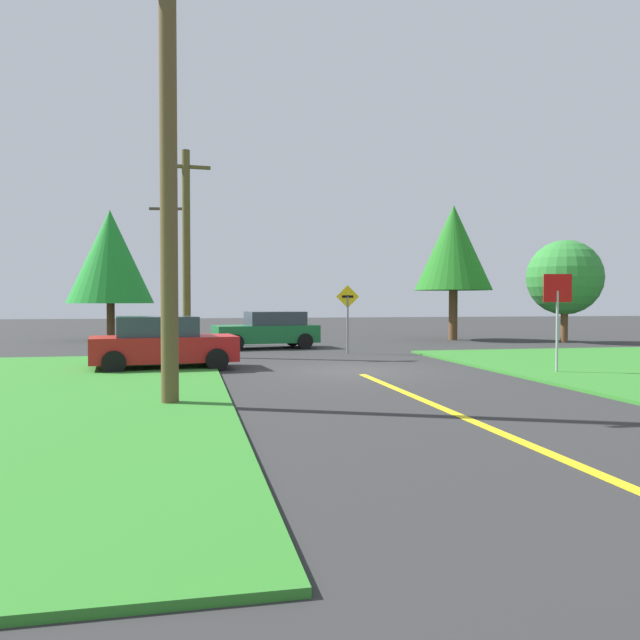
% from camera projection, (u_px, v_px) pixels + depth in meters
% --- Properties ---
extents(ground_plane, '(120.00, 120.00, 0.00)m').
position_uv_depth(ground_plane, '(354.00, 371.00, 18.97)').
color(ground_plane, '#2E2E2E').
extents(lane_stripe_center, '(0.20, 14.00, 0.01)m').
position_uv_depth(lane_stripe_center, '(470.00, 420.00, 11.14)').
color(lane_stripe_center, yellow).
rests_on(lane_stripe_center, ground).
extents(stop_sign, '(0.79, 0.20, 2.85)m').
position_uv_depth(stop_sign, '(557.00, 303.00, 18.00)').
color(stop_sign, '#9EA0A8').
rests_on(stop_sign, ground).
extents(parked_car_near_building, '(4.48, 2.54, 1.62)m').
position_uv_depth(parked_car_near_building, '(162.00, 343.00, 19.31)').
color(parked_car_near_building, red).
rests_on(parked_car_near_building, ground).
extents(car_approaching_junction, '(4.71, 2.59, 1.62)m').
position_uv_depth(car_approaching_junction, '(268.00, 330.00, 28.07)').
color(car_approaching_junction, '#196B33').
rests_on(car_approaching_junction, ground).
extents(utility_pole_near, '(1.80, 0.34, 8.90)m').
position_uv_depth(utility_pole_near, '(169.00, 176.00, 12.48)').
color(utility_pole_near, brown).
rests_on(utility_pole_near, ground).
extents(utility_pole_mid, '(1.80, 0.29, 7.66)m').
position_uv_depth(utility_pole_mid, '(186.00, 251.00, 23.53)').
color(utility_pole_mid, brown).
rests_on(utility_pole_mid, ground).
extents(utility_pole_far, '(1.79, 0.42, 7.06)m').
position_uv_depth(utility_pole_far, '(169.00, 269.00, 30.43)').
color(utility_pole_far, '#503D32').
rests_on(utility_pole_far, ground).
extents(direction_sign, '(0.90, 0.20, 2.71)m').
position_uv_depth(direction_sign, '(348.00, 311.00, 25.06)').
color(direction_sign, slate).
rests_on(direction_sign, ground).
extents(oak_tree_left, '(4.50, 4.50, 6.93)m').
position_uv_depth(oak_tree_left, '(110.00, 257.00, 33.70)').
color(oak_tree_left, brown).
rests_on(oak_tree_left, ground).
extents(pine_tree_center, '(4.12, 4.12, 7.21)m').
position_uv_depth(pine_tree_center, '(454.00, 248.00, 33.93)').
color(pine_tree_center, brown).
rests_on(pine_tree_center, ground).
extents(oak_tree_right, '(3.74, 3.74, 5.14)m').
position_uv_depth(oak_tree_right, '(565.00, 278.00, 31.82)').
color(oak_tree_right, brown).
rests_on(oak_tree_right, ground).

